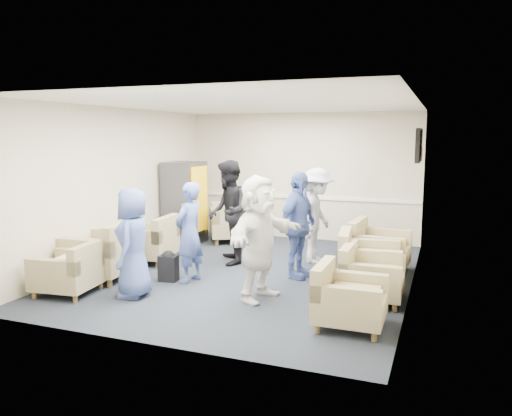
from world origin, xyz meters
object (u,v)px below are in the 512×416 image
at_px(armchair_left_near, 71,272).
at_px(armchair_corner, 234,224).
at_px(person_mid_right, 298,225).
at_px(person_back_right, 317,216).
at_px(armchair_right_midfar, 365,263).
at_px(person_front_left, 133,243).
at_px(armchair_left_far, 151,242).
at_px(armchair_left_mid, 106,254).
at_px(armchair_right_far, 376,250).
at_px(person_front_right, 259,238).
at_px(person_mid_left, 189,233).
at_px(vending_machine, 185,203).
at_px(armchair_right_near, 346,300).
at_px(person_back_left, 228,212).
at_px(armchair_right_midnear, 368,278).

distance_m(armchair_left_near, armchair_corner, 4.12).
bearing_deg(armchair_left_near, person_mid_right, 118.49).
bearing_deg(armchair_left_near, person_back_right, 130.14).
bearing_deg(armchair_right_midfar, person_front_left, 110.93).
bearing_deg(armchair_left_far, person_front_left, 20.06).
xyz_separation_m(armchair_left_mid, armchair_right_midfar, (3.86, 0.99, -0.03)).
height_order(armchair_right_far, person_front_right, person_front_right).
xyz_separation_m(person_mid_left, person_front_right, (1.27, -0.39, 0.09)).
bearing_deg(armchair_right_midfar, armchair_corner, 46.65).
bearing_deg(armchair_left_mid, armchair_left_near, -0.22).
height_order(armchair_right_midfar, vending_machine, vending_machine).
height_order(armchair_right_near, person_back_left, person_back_left).
distance_m(armchair_corner, person_front_right, 3.80).
bearing_deg(armchair_left_mid, person_back_left, 134.12).
bearing_deg(armchair_right_midnear, armchair_corner, 47.38).
xyz_separation_m(armchair_right_midfar, person_mid_left, (-2.54, -0.68, 0.41)).
height_order(armchair_left_far, person_front_left, person_front_left).
bearing_deg(person_mid_right, vending_machine, 74.65).
relative_size(armchair_left_near, armchair_right_near, 1.10).
relative_size(person_back_left, person_back_right, 1.08).
bearing_deg(vending_machine, armchair_corner, 29.41).
relative_size(armchair_right_midnear, person_front_left, 0.54).
distance_m(armchair_left_far, armchair_right_near, 4.21).
relative_size(armchair_left_near, armchair_right_far, 0.91).
relative_size(armchair_right_near, person_mid_left, 0.52).
distance_m(armchair_right_midnear, vending_machine, 4.75).
relative_size(vending_machine, person_front_left, 1.12).
bearing_deg(armchair_left_mid, armchair_right_far, 113.26).
bearing_deg(person_back_left, person_back_right, 87.35).
bearing_deg(person_back_right, person_mid_right, -178.92).
bearing_deg(vending_machine, armchair_right_far, -11.52).
relative_size(armchair_right_midnear, vending_machine, 0.48).
height_order(armchair_left_mid, person_front_left, person_front_left).
distance_m(armchair_right_midnear, armchair_right_midfar, 0.64).
bearing_deg(vending_machine, armchair_left_far, -83.67).
height_order(armchair_right_midfar, person_front_left, person_front_left).
height_order(armchair_right_far, armchair_corner, armchair_corner).
distance_m(armchair_right_far, person_back_right, 1.18).
bearing_deg(armchair_right_near, person_mid_right, 31.26).
xyz_separation_m(armchair_right_midfar, person_front_left, (-2.93, -1.57, 0.40)).
bearing_deg(person_mid_right, person_back_left, 87.02).
xyz_separation_m(armchair_right_far, person_mid_left, (-2.57, -1.62, 0.41)).
bearing_deg(armchair_right_midfar, armchair_right_near, 173.58).
bearing_deg(armchair_left_near, vending_machine, 175.47).
xyz_separation_m(armchair_left_far, armchair_right_midfar, (3.77, -0.16, 0.00)).
height_order(vending_machine, person_back_right, vending_machine).
xyz_separation_m(armchair_left_far, person_mid_right, (2.70, -0.04, 0.49)).
bearing_deg(vending_machine, armchair_left_near, -87.81).
bearing_deg(armchair_right_near, armchair_left_far, 64.08).
bearing_deg(person_front_right, armchair_left_mid, 100.95).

